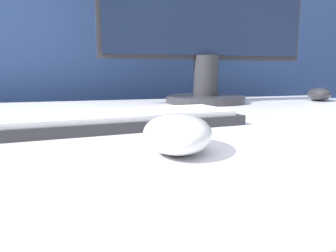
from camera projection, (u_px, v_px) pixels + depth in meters
name	position (u px, v px, depth m)	size (l,w,h in m)	color
partition_panel	(89.00, 137.00, 1.16)	(5.00, 0.03, 1.17)	navy
computer_mouse_near	(177.00, 133.00, 0.36)	(0.11, 0.13, 0.04)	silver
keyboard	(99.00, 121.00, 0.51)	(0.47, 0.18, 0.02)	#28282D
monitor	(207.00, 16.00, 0.90)	(0.60, 0.22, 0.45)	#28282D
computer_mouse_far	(319.00, 94.00, 1.00)	(0.12, 0.14, 0.04)	#232328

